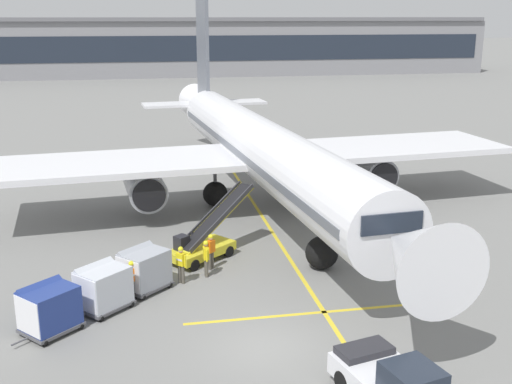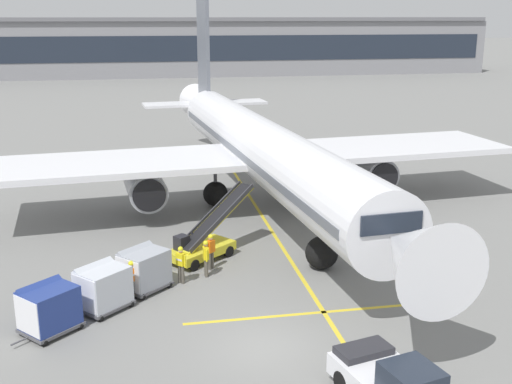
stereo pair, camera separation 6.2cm
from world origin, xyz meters
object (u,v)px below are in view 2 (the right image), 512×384
baggage_cart_second (102,287)px  ground_crew_wingwalker (206,256)px  baggage_cart_lead (143,268)px  belt_loader (204,241)px  ground_crew_by_loader (132,278)px  ground_crew_marshaller (211,249)px  baggage_cart_third (48,308)px  safety_cone_engine_keepout (199,232)px  parked_airplane (259,148)px  ground_crew_by_carts (181,262)px

baggage_cart_second → ground_crew_wingwalker: 5.19m
baggage_cart_lead → ground_crew_wingwalker: 2.99m
belt_loader → baggage_cart_second: (-4.65, -4.83, 0.09)m
ground_crew_by_loader → ground_crew_marshaller: size_ratio=1.00×
ground_crew_wingwalker → baggage_cart_second: bearing=-150.1°
belt_loader → baggage_cart_lead: bearing=-133.1°
belt_loader → ground_crew_marshaller: size_ratio=2.77×
baggage_cart_third → ground_crew_marshaller: size_ratio=1.47×
safety_cone_engine_keepout → parked_airplane: bearing=49.1°
ground_crew_by_carts → ground_crew_wingwalker: same height
baggage_cart_third → ground_crew_marshaller: bearing=36.6°
ground_crew_wingwalker → safety_cone_engine_keepout: bearing=88.0°
ground_crew_marshaller → ground_crew_by_loader: bearing=-143.5°
ground_crew_by_loader → ground_crew_by_carts: same height
safety_cone_engine_keepout → ground_crew_by_carts: bearing=-102.9°
ground_crew_by_loader → safety_cone_engine_keepout: bearing=64.2°
baggage_cart_second → ground_crew_wingwalker: bearing=29.9°
baggage_cart_second → safety_cone_engine_keepout: bearing=59.6°
ground_crew_marshaller → belt_loader: bearing=96.8°
parked_airplane → ground_crew_wingwalker: 11.65m
ground_crew_wingwalker → baggage_cart_lead: bearing=-161.5°
ground_crew_by_carts → baggage_cart_lead: bearing=-166.8°
belt_loader → safety_cone_engine_keepout: size_ratio=7.64×
belt_loader → ground_crew_wingwalker: size_ratio=2.77×
ground_crew_by_carts → ground_crew_marshaller: (1.50, 1.38, 0.00)m
baggage_cart_second → parked_airplane: bearing=55.3°
ground_crew_by_loader → ground_crew_by_carts: size_ratio=1.00×
baggage_cart_third → ground_crew_wingwalker: (6.41, 4.18, -0.00)m
ground_crew_by_carts → safety_cone_engine_keepout: size_ratio=2.76×
baggage_cart_second → baggage_cart_third: same height
ground_crew_by_loader → ground_crew_wingwalker: same height
ground_crew_marshaller → baggage_cart_third: bearing=-143.4°
belt_loader → ground_crew_wingwalker: bearing=-93.8°
ground_crew_by_loader → baggage_cart_second: bearing=-148.8°
ground_crew_by_carts → ground_crew_wingwalker: bearing=25.3°
baggage_cart_lead → ground_crew_marshaller: baggage_cart_lead is taller
baggage_cart_second → ground_crew_wingwalker: size_ratio=1.47×
belt_loader → baggage_cart_second: belt_loader is taller
baggage_cart_second → ground_crew_marshaller: size_ratio=1.47×
parked_airplane → baggage_cart_third: size_ratio=16.28×
baggage_cart_lead → parked_airplane: bearing=57.1°
belt_loader → baggage_cart_second: 6.71m
ground_crew_marshaller → baggage_cart_second: bearing=-144.8°
ground_crew_wingwalker → safety_cone_engine_keepout: size_ratio=2.76×
baggage_cart_third → ground_crew_by_carts: size_ratio=1.47×
baggage_cart_second → safety_cone_engine_keepout: size_ratio=4.05×
baggage_cart_third → ground_crew_by_loader: 3.85m
baggage_cart_lead → baggage_cart_second: same height
ground_crew_by_carts → ground_crew_wingwalker: (1.18, 0.56, 0.00)m
belt_loader → baggage_cart_second: bearing=-133.9°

